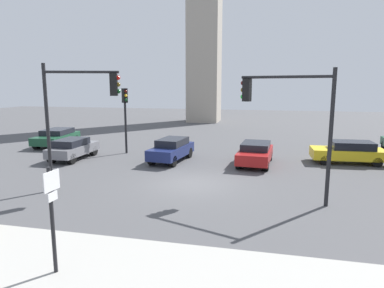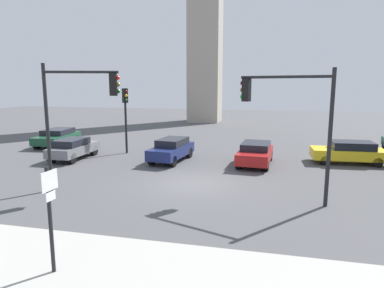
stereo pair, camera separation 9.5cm
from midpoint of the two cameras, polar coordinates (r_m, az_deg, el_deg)
ground_plane at (r=17.26m, az=0.27°, el=-6.60°), size 101.57×101.57×0.00m
sidewalk_corner at (r=9.48m, az=-12.59°, el=-20.96°), size 36.56×4.19×0.15m
direction_sign at (r=9.39m, az=-22.19°, el=-10.19°), size 0.14×0.57×2.76m
traffic_light_0 at (r=16.36m, az=-18.14°, el=6.43°), size 3.24×1.19×5.81m
traffic_light_1 at (r=24.78m, az=-10.86°, el=5.88°), size 0.48×0.46×4.61m
traffic_light_2 at (r=14.88m, az=15.68°, el=5.74°), size 3.76×1.50×5.54m
car_1 at (r=23.99m, az=-18.99°, el=-0.63°), size 1.69×4.01×1.38m
car_2 at (r=23.60m, az=24.71°, el=-1.19°), size 4.45×2.08×1.39m
car_3 at (r=29.69m, az=-21.35°, el=1.13°), size 2.46×4.64×1.34m
car_5 at (r=21.53m, az=10.59°, el=-1.47°), size 2.14×4.27×1.35m
car_6 at (r=22.12m, az=-3.28°, el=-0.87°), size 2.15×4.28×1.45m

